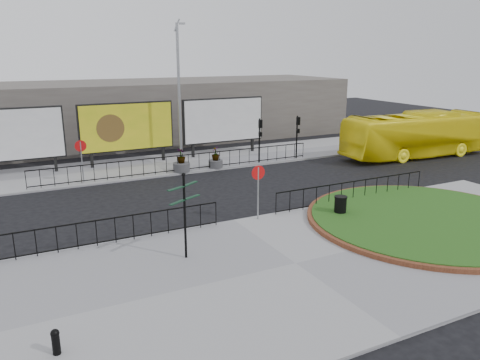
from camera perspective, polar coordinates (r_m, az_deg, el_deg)
ground at (r=21.00m, az=-0.75°, el=-5.17°), size 90.00×90.00×0.00m
pavement_near at (r=16.98m, az=6.79°, el=-10.21°), size 30.00×10.00×0.12m
pavement_far at (r=31.77m, az=-10.30°, el=1.78°), size 44.00×6.00×0.12m
brick_edge at (r=22.32m, az=21.69°, el=-4.48°), size 10.40×10.40×0.18m
grass_lawn at (r=22.31m, az=21.70°, el=-4.43°), size 10.00×10.00×0.22m
railing_near_left at (r=18.81m, az=-17.10°, el=-6.19°), size 10.00×0.10×1.10m
railing_near_right at (r=23.99m, az=13.66°, el=-1.31°), size 9.00×0.10×1.10m
railing_far at (r=29.42m, az=-6.97°, el=2.06°), size 18.00×0.10×1.10m
speed_sign_far at (r=27.88m, az=-18.81°, el=3.24°), size 0.64×0.07×2.47m
speed_sign_near at (r=20.52m, az=2.22°, el=-0.05°), size 0.64×0.07×2.47m
billboard_left at (r=31.03m, az=-26.31°, el=4.91°), size 6.20×0.31×4.10m
billboard_mid at (r=31.84m, az=-13.62°, el=6.28°), size 6.20×0.31×4.10m
billboard_right at (r=34.09m, az=-2.03°, el=7.27°), size 6.20×0.31×4.10m
lamp_post at (r=30.53m, az=-7.42°, el=10.43°), size 0.74×0.18×9.23m
signal_pole_a at (r=31.41m, az=2.43°, el=5.66°), size 0.22×0.26×3.00m
signal_pole_b at (r=32.96m, az=7.02°, el=6.01°), size 0.22×0.26×3.00m
building_backdrop at (r=40.91m, az=-14.55°, el=7.99°), size 40.00×10.00×5.00m
fingerpost_sign at (r=16.69m, az=-6.78°, el=-3.32°), size 1.41×0.89×3.19m
bollard at (r=12.98m, az=-21.55°, el=-17.74°), size 0.22×0.22×0.68m
litter_bin at (r=21.68m, az=12.13°, el=-3.16°), size 0.58×0.58×0.97m
bus at (r=36.15m, az=20.77°, el=5.18°), size 11.81×3.52×3.25m
planter_b at (r=29.51m, az=-7.16°, el=1.97°), size 1.06×1.06×1.48m
planter_c at (r=30.34m, az=-3.00°, el=2.44°), size 0.92×0.92×1.38m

